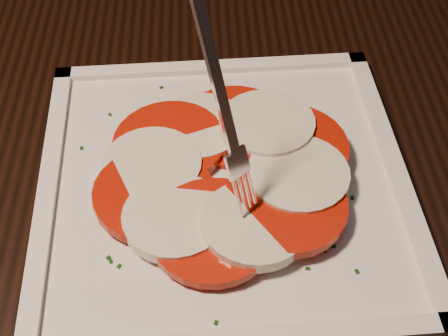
# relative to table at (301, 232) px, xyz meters

# --- Properties ---
(table) EXTENTS (1.23, 0.85, 0.75)m
(table) POSITION_rel_table_xyz_m (0.00, 0.00, 0.00)
(table) COLOR black
(table) RESTS_ON ground
(plate) EXTENTS (0.30, 0.30, 0.01)m
(plate) POSITION_rel_table_xyz_m (-0.08, -0.02, 0.11)
(plate) COLOR white
(plate) RESTS_ON table
(caprese_salad) EXTENTS (0.23, 0.25, 0.03)m
(caprese_salad) POSITION_rel_table_xyz_m (-0.08, -0.02, 0.12)
(caprese_salad) COLOR #BA1204
(caprese_salad) RESTS_ON plate
(fork) EXTENTS (0.05, 0.06, 0.16)m
(fork) POSITION_rel_table_xyz_m (-0.08, -0.05, 0.22)
(fork) COLOR white
(fork) RESTS_ON caprese_salad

